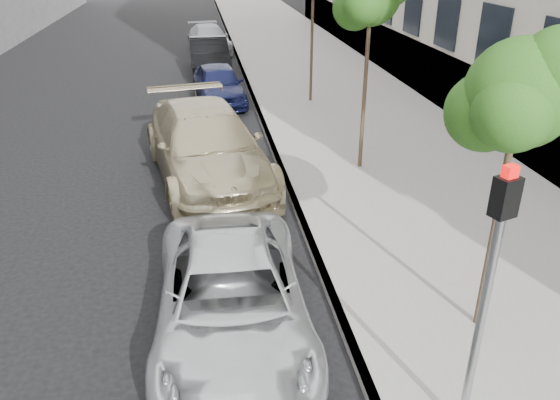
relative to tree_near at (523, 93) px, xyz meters
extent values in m
cube|color=gray|center=(1.07, 22.50, -3.66)|extent=(6.40, 72.00, 0.14)
cube|color=#9E9B93|center=(-2.05, 22.50, -3.66)|extent=(0.15, 72.00, 0.14)
cylinder|color=#38281C|center=(-0.03, 0.00, -1.45)|extent=(0.10, 0.10, 4.28)
sphere|color=#1F5014|center=(-0.03, 0.00, 0.00)|extent=(1.42, 1.42, 1.42)
sphere|color=#1F5014|center=(-0.33, 0.25, -0.30)|extent=(1.06, 1.06, 1.06)
cylinder|color=#38281C|center=(-0.03, 6.50, -1.14)|extent=(0.10, 0.10, 4.89)
sphere|color=#1F5014|center=(-0.33, 6.75, 0.30)|extent=(1.03, 1.03, 1.03)
cylinder|color=#38281C|center=(-0.03, 13.00, -1.05)|extent=(0.10, 0.10, 5.07)
cylinder|color=#939699|center=(-1.15, -1.83, -2.15)|extent=(0.10, 0.10, 2.87)
cube|color=black|center=(-1.15, -1.83, -0.51)|extent=(0.29, 0.25, 0.42)
cube|color=red|center=(-1.15, -1.83, -0.24)|extent=(0.16, 0.14, 0.12)
imported|color=silver|center=(-3.76, 0.44, -3.06)|extent=(2.32, 4.86, 1.34)
imported|color=tan|center=(-3.95, 6.53, -2.83)|extent=(3.53, 6.52, 1.79)
imported|color=#11153A|center=(-3.33, 13.65, -3.03)|extent=(2.02, 4.23, 1.40)
imported|color=black|center=(-3.51, 18.63, -2.96)|extent=(1.76, 4.71, 1.54)
imported|color=#A1A5A9|center=(-3.36, 23.90, -3.05)|extent=(2.48, 4.88, 1.36)
camera|label=1|loc=(-4.03, -6.26, 1.76)|focal=35.00mm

